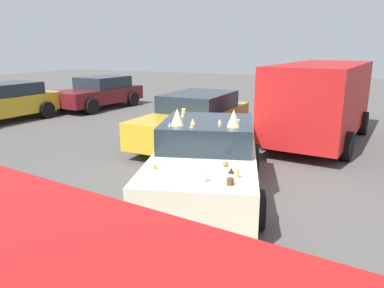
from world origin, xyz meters
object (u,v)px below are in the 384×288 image
at_px(parked_sedan_far_left, 195,119).
at_px(parked_sedan_behind_right, 1,102).
at_px(parked_sedan_behind_left, 99,92).
at_px(art_car_decorated, 207,157).
at_px(parked_van_row_back_center, 321,99).

bearing_deg(parked_sedan_far_left, parked_sedan_behind_right, -88.42).
distance_m(parked_sedan_behind_left, parked_sedan_far_left, 7.62).
relative_size(art_car_decorated, parked_sedan_behind_left, 1.08).
xyz_separation_m(art_car_decorated, parked_sedan_behind_right, (3.16, 9.43, 0.04)).
bearing_deg(parked_van_row_back_center, parked_sedan_behind_right, -74.68).
distance_m(art_car_decorated, parked_sedan_behind_right, 9.95).
xyz_separation_m(parked_sedan_behind_left, parked_sedan_behind_right, (-4.01, 1.30, 0.00)).
height_order(parked_sedan_behind_left, parked_sedan_behind_right, parked_sedan_behind_right).
bearing_deg(parked_sedan_behind_left, parked_van_row_back_center, 83.11).
relative_size(parked_van_row_back_center, parked_sedan_behind_left, 1.28).
height_order(art_car_decorated, parked_sedan_behind_left, art_car_decorated).
relative_size(parked_sedan_behind_left, parked_sedan_behind_right, 1.00).
xyz_separation_m(parked_sedan_behind_left, parked_sedan_far_left, (-3.99, -6.49, 0.01)).
bearing_deg(art_car_decorated, parked_van_row_back_center, 146.28).
bearing_deg(parked_sedan_far_left, art_car_decorated, 28.85).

